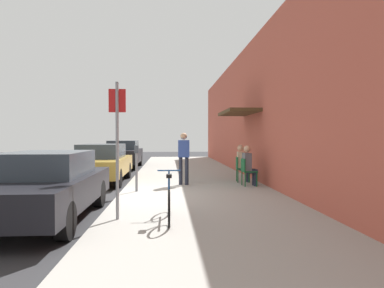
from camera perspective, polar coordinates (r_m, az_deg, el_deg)
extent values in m
plane|color=#2D2D30|center=(9.57, -12.19, -8.99)|extent=(60.00, 60.00, 0.00)
cube|color=#9E9B93|center=(11.47, 0.57, -6.97)|extent=(4.50, 32.00, 0.12)
cube|color=#BC5442|center=(11.83, 12.30, 5.94)|extent=(0.30, 32.00, 5.35)
cube|color=#4C381E|center=(13.06, 7.56, 5.18)|extent=(1.10, 2.80, 0.12)
cube|color=black|center=(7.57, -23.05, -7.10)|extent=(1.80, 4.40, 0.57)
cube|color=#333D47|center=(7.66, -22.71, -3.02)|extent=(1.48, 2.11, 0.49)
cylinder|color=black|center=(8.71, -15.07, -7.88)|extent=(0.22, 0.64, 0.64)
cylinder|color=black|center=(9.15, -24.93, -7.51)|extent=(0.22, 0.64, 0.64)
cylinder|color=black|center=(6.11, -20.15, -11.80)|extent=(0.22, 0.64, 0.64)
cube|color=#A58433|center=(13.19, -14.68, -3.52)|extent=(1.80, 4.40, 0.59)
cube|color=#333D47|center=(13.30, -14.57, -1.11)|extent=(1.48, 2.11, 0.51)
cylinder|color=black|center=(14.44, -10.56, -4.27)|extent=(0.22, 0.64, 0.64)
cylinder|color=black|center=(14.70, -16.72, -4.20)|extent=(0.22, 0.64, 0.64)
cylinder|color=black|center=(11.75, -12.11, -5.53)|extent=(0.22, 0.64, 0.64)
cylinder|color=black|center=(12.07, -19.61, -5.39)|extent=(0.22, 0.64, 0.64)
cube|color=black|center=(19.20, -11.27, -1.90)|extent=(1.80, 4.40, 0.69)
cube|color=#333D47|center=(19.33, -11.22, -0.15)|extent=(1.48, 2.11, 0.48)
cylinder|color=black|center=(20.50, -8.57, -2.66)|extent=(0.22, 0.64, 0.64)
cylinder|color=black|center=(20.68, -12.95, -2.65)|extent=(0.22, 0.64, 0.64)
cylinder|color=black|center=(17.78, -9.29, -3.25)|extent=(0.22, 0.64, 0.64)
cylinder|color=black|center=(18.00, -14.33, -3.22)|extent=(0.22, 0.64, 0.64)
cylinder|color=slate|center=(10.09, -9.11, -4.61)|extent=(0.07, 0.07, 1.10)
cube|color=#383D42|center=(10.05, -9.12, -0.86)|extent=(0.12, 0.10, 0.22)
cylinder|color=gray|center=(6.70, -12.19, -1.11)|extent=(0.06, 0.06, 2.60)
cube|color=red|center=(6.75, -12.20, 6.98)|extent=(0.32, 0.02, 0.44)
torus|color=black|center=(7.11, -3.81, -8.82)|extent=(0.04, 0.66, 0.66)
torus|color=black|center=(6.08, -3.79, -10.53)|extent=(0.04, 0.66, 0.66)
cylinder|color=#1E4C8C|center=(6.59, -3.80, -9.61)|extent=(0.04, 1.05, 0.04)
cylinder|color=#1E4C8C|center=(6.40, -3.80, -7.66)|extent=(0.04, 0.04, 0.50)
cube|color=black|center=(6.37, -3.80, -5.26)|extent=(0.10, 0.20, 0.06)
cylinder|color=#1E4C8C|center=(7.02, -3.81, -6.64)|extent=(0.03, 0.03, 0.56)
cylinder|color=#1E4C8C|center=(6.99, -3.81, -4.36)|extent=(0.46, 0.03, 0.03)
cylinder|color=#14592D|center=(11.51, 10.04, -5.53)|extent=(0.04, 0.04, 0.45)
cylinder|color=#14592D|center=(11.15, 10.62, -5.75)|extent=(0.04, 0.04, 0.45)
cylinder|color=#14592D|center=(11.40, 8.21, -5.59)|extent=(0.04, 0.04, 0.45)
cylinder|color=#14592D|center=(11.04, 8.73, -5.81)|extent=(0.04, 0.04, 0.45)
cube|color=#14592D|center=(11.25, 9.40, -4.45)|extent=(0.47, 0.47, 0.03)
cube|color=#14592D|center=(11.17, 8.40, -3.43)|extent=(0.06, 0.44, 0.40)
cylinder|color=#232838|center=(11.42, 10.13, -5.53)|extent=(0.11, 0.11, 0.47)
cylinder|color=#232838|center=(11.35, 9.50, -4.38)|extent=(0.37, 0.16, 0.14)
cylinder|color=#232838|center=(11.23, 10.43, -5.65)|extent=(0.11, 0.11, 0.47)
cylinder|color=#232838|center=(11.16, 9.80, -4.47)|extent=(0.37, 0.16, 0.14)
cube|color=#595960|center=(11.20, 9.02, -2.91)|extent=(0.24, 0.37, 0.56)
sphere|color=tan|center=(11.18, 9.02, -0.81)|extent=(0.22, 0.22, 0.22)
cylinder|color=#14592D|center=(12.43, 9.11, -5.03)|extent=(0.04, 0.04, 0.45)
cylinder|color=#14592D|center=(12.05, 9.36, -5.22)|extent=(0.04, 0.04, 0.45)
cylinder|color=#14592D|center=(12.38, 7.36, -5.05)|extent=(0.04, 0.04, 0.45)
cylinder|color=#14592D|center=(12.01, 7.56, -5.24)|extent=(0.04, 0.04, 0.45)
cube|color=#14592D|center=(12.19, 8.35, -4.02)|extent=(0.48, 0.48, 0.03)
cube|color=#14592D|center=(12.15, 7.39, -3.06)|extent=(0.07, 0.44, 0.40)
cylinder|color=#232838|center=(12.34, 9.12, -5.03)|extent=(0.11, 0.11, 0.47)
cylinder|color=#232838|center=(12.30, 8.52, -3.95)|extent=(0.37, 0.17, 0.14)
cylinder|color=#232838|center=(12.14, 9.25, -5.13)|extent=(0.11, 0.11, 0.47)
cylinder|color=#232838|center=(12.10, 8.64, -4.03)|extent=(0.37, 0.17, 0.14)
cube|color=#CCB28C|center=(12.16, 7.98, -2.59)|extent=(0.25, 0.38, 0.56)
sphere|color=tan|center=(12.14, 7.98, -0.66)|extent=(0.22, 0.22, 0.22)
cylinder|color=#232838|center=(11.35, -1.87, -4.47)|extent=(0.12, 0.12, 0.90)
cylinder|color=#232838|center=(11.36, -0.86, -4.46)|extent=(0.12, 0.12, 0.90)
cube|color=#334C99|center=(11.30, -1.37, -0.78)|extent=(0.36, 0.22, 0.56)
sphere|color=tan|center=(11.30, -1.37, 1.30)|extent=(0.22, 0.22, 0.22)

